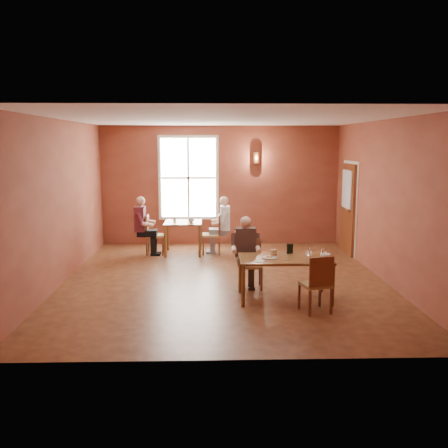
{
  "coord_description": "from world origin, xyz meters",
  "views": [
    {
      "loc": [
        -0.28,
        -9.13,
        2.57
      ],
      "look_at": [
        0.0,
        0.2,
        1.05
      ],
      "focal_mm": 40.0,
      "sensor_mm": 36.0,
      "label": 1
    }
  ],
  "objects_px": {
    "diner_main": "(251,255)",
    "diner_white": "(212,226)",
    "chair_diner_white": "(211,234)",
    "chair_diner_main": "(251,264)",
    "main_table": "(284,278)",
    "second_table": "(183,238)",
    "diner_maroon": "(154,226)",
    "chair_diner_maroon": "(155,235)",
    "chair_empty": "(315,283)"
  },
  "relations": [
    {
      "from": "main_table",
      "to": "diner_main",
      "type": "height_order",
      "value": "diner_main"
    },
    {
      "from": "chair_empty",
      "to": "chair_diner_main",
      "type": "bearing_deg",
      "value": 108.53
    },
    {
      "from": "diner_white",
      "to": "chair_diner_maroon",
      "type": "xyz_separation_m",
      "value": [
        -1.33,
        0.0,
        -0.19
      ]
    },
    {
      "from": "chair_diner_main",
      "to": "chair_empty",
      "type": "xyz_separation_m",
      "value": [
        0.88,
        -1.29,
        0.02
      ]
    },
    {
      "from": "diner_maroon",
      "to": "chair_diner_white",
      "type": "bearing_deg",
      "value": 90.0
    },
    {
      "from": "main_table",
      "to": "chair_diner_main",
      "type": "relative_size",
      "value": 1.74
    },
    {
      "from": "diner_main",
      "to": "diner_white",
      "type": "xyz_separation_m",
      "value": [
        -0.67,
        2.87,
        0.03
      ]
    },
    {
      "from": "chair_diner_white",
      "to": "diner_white",
      "type": "relative_size",
      "value": 0.72
    },
    {
      "from": "chair_diner_maroon",
      "to": "diner_maroon",
      "type": "xyz_separation_m",
      "value": [
        -0.03,
        0.0,
        0.2
      ]
    },
    {
      "from": "main_table",
      "to": "chair_diner_main",
      "type": "distance_m",
      "value": 0.82
    },
    {
      "from": "main_table",
      "to": "chair_diner_maroon",
      "type": "xyz_separation_m",
      "value": [
        -2.5,
        3.49,
        0.11
      ]
    },
    {
      "from": "chair_diner_main",
      "to": "diner_maroon",
      "type": "distance_m",
      "value": 3.5
    },
    {
      "from": "chair_diner_white",
      "to": "second_table",
      "type": "bearing_deg",
      "value": 90.0
    },
    {
      "from": "chair_diner_main",
      "to": "diner_main",
      "type": "height_order",
      "value": "diner_main"
    },
    {
      "from": "chair_diner_main",
      "to": "diner_white",
      "type": "xyz_separation_m",
      "value": [
        -0.67,
        2.84,
        0.21
      ]
    },
    {
      "from": "diner_white",
      "to": "main_table",
      "type": "bearing_deg",
      "value": -161.48
    },
    {
      "from": "chair_diner_main",
      "to": "diner_maroon",
      "type": "relative_size",
      "value": 0.66
    },
    {
      "from": "main_table",
      "to": "chair_diner_white",
      "type": "height_order",
      "value": "chair_diner_white"
    },
    {
      "from": "second_table",
      "to": "diner_white",
      "type": "distance_m",
      "value": 0.73
    },
    {
      "from": "chair_diner_maroon",
      "to": "chair_diner_main",
      "type": "bearing_deg",
      "value": 35.14
    },
    {
      "from": "second_table",
      "to": "diner_white",
      "type": "xyz_separation_m",
      "value": [
        0.68,
        0.0,
        0.27
      ]
    },
    {
      "from": "main_table",
      "to": "diner_maroon",
      "type": "bearing_deg",
      "value": 125.93
    },
    {
      "from": "chair_diner_main",
      "to": "diner_white",
      "type": "distance_m",
      "value": 2.93
    },
    {
      "from": "chair_empty",
      "to": "chair_diner_maroon",
      "type": "xyz_separation_m",
      "value": [
        -2.88,
        4.13,
        0.01
      ]
    },
    {
      "from": "main_table",
      "to": "chair_diner_maroon",
      "type": "relative_size",
      "value": 1.63
    },
    {
      "from": "diner_main",
      "to": "chair_diner_main",
      "type": "bearing_deg",
      "value": -90.0
    },
    {
      "from": "chair_empty",
      "to": "chair_diner_white",
      "type": "xyz_separation_m",
      "value": [
        -1.58,
        4.13,
        0.02
      ]
    },
    {
      "from": "main_table",
      "to": "chair_empty",
      "type": "relative_size",
      "value": 1.67
    },
    {
      "from": "chair_diner_main",
      "to": "main_table",
      "type": "bearing_deg",
      "value": 127.57
    },
    {
      "from": "main_table",
      "to": "chair_empty",
      "type": "distance_m",
      "value": 0.75
    },
    {
      "from": "chair_diner_main",
      "to": "chair_diner_maroon",
      "type": "height_order",
      "value": "chair_diner_maroon"
    },
    {
      "from": "chair_diner_white",
      "to": "chair_diner_maroon",
      "type": "bearing_deg",
      "value": 90.0
    },
    {
      "from": "diner_main",
      "to": "chair_diner_white",
      "type": "height_order",
      "value": "diner_main"
    },
    {
      "from": "diner_main",
      "to": "chair_diner_maroon",
      "type": "bearing_deg",
      "value": -55.14
    },
    {
      "from": "diner_main",
      "to": "chair_diner_maroon",
      "type": "relative_size",
      "value": 1.33
    },
    {
      "from": "chair_empty",
      "to": "diner_maroon",
      "type": "distance_m",
      "value": 5.06
    },
    {
      "from": "diner_white",
      "to": "chair_diner_main",
      "type": "bearing_deg",
      "value": -166.74
    },
    {
      "from": "second_table",
      "to": "chair_diner_white",
      "type": "distance_m",
      "value": 0.66
    },
    {
      "from": "chair_diner_main",
      "to": "diner_main",
      "type": "relative_size",
      "value": 0.71
    },
    {
      "from": "main_table",
      "to": "diner_main",
      "type": "bearing_deg",
      "value": 128.88
    },
    {
      "from": "diner_white",
      "to": "chair_diner_maroon",
      "type": "bearing_deg",
      "value": 90.0
    },
    {
      "from": "main_table",
      "to": "chair_diner_white",
      "type": "relative_size",
      "value": 1.61
    },
    {
      "from": "second_table",
      "to": "chair_diner_maroon",
      "type": "distance_m",
      "value": 0.65
    },
    {
      "from": "main_table",
      "to": "diner_main",
      "type": "xyz_separation_m",
      "value": [
        -0.5,
        0.62,
        0.26
      ]
    },
    {
      "from": "second_table",
      "to": "diner_white",
      "type": "relative_size",
      "value": 0.67
    },
    {
      "from": "diner_main",
      "to": "chair_diner_maroon",
      "type": "height_order",
      "value": "diner_main"
    },
    {
      "from": "diner_main",
      "to": "second_table",
      "type": "height_order",
      "value": "diner_main"
    },
    {
      "from": "diner_maroon",
      "to": "chair_empty",
      "type": "bearing_deg",
      "value": 35.14
    },
    {
      "from": "diner_white",
      "to": "diner_maroon",
      "type": "relative_size",
      "value": 0.98
    },
    {
      "from": "chair_diner_main",
      "to": "second_table",
      "type": "height_order",
      "value": "chair_diner_main"
    }
  ]
}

